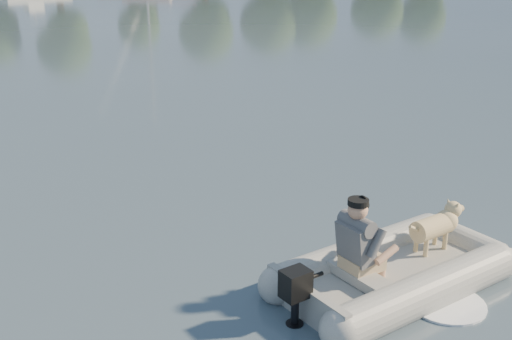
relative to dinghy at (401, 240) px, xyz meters
name	(u,v)px	position (x,y,z in m)	size (l,w,h in m)	color
water	(311,278)	(-0.90, 0.45, -0.54)	(160.00, 160.00, 0.00)	slate
dinghy	(401,240)	(0.00, 0.00, 0.00)	(4.39, 3.18, 1.28)	gray
man	(357,239)	(-0.64, -0.09, 0.17)	(0.67, 0.57, 0.99)	#57585B
dog	(432,231)	(0.57, 0.17, -0.06)	(0.86, 0.30, 0.57)	tan
outboard_motor	(295,300)	(-1.49, -0.33, -0.25)	(0.38, 0.27, 0.72)	black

